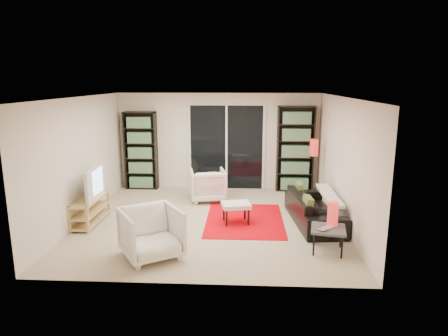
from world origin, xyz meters
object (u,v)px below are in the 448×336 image
Objects in this scene: bookshelf_left at (141,151)px; sofa at (314,209)px; ottoman at (236,206)px; side_table at (328,230)px; armchair_back at (208,185)px; armchair_front at (151,233)px; tv_stand at (90,209)px; floor_lamp at (314,154)px; bookshelf_right at (295,149)px.

sofa is (3.96, -2.34, -0.69)m from bookshelf_left.
side_table is at bearing -39.57° from ottoman.
armchair_back is 1.28× the size of side_table.
armchair_back is 3.11m from armchair_front.
tv_stand is 1.95× the size of side_table.
floor_lamp is (4.54, 1.83, 0.80)m from tv_stand.
armchair_front is 1.39× the size of side_table.
bookshelf_right is 2.39m from armchair_back.
sofa reaches higher than ottoman.
floor_lamp reaches higher than tv_stand.
floor_lamp reaches higher than sofa.
ottoman is (-1.51, -0.09, 0.06)m from sofa.
bookshelf_left is at bearing 137.16° from side_table.
tv_stand is 4.96m from floor_lamp.
side_table is (0.10, -3.67, -0.69)m from bookshelf_right.
armchair_front reaches higher than sofa.
armchair_back is at bearing 46.65° from armchair_front.
armchair_front is at bearing 67.99° from armchair_back.
armchair_front is (-2.78, -1.68, 0.11)m from sofa.
side_table is at bearing -14.56° from tv_stand.
tv_stand is (-4.21, -2.55, -0.79)m from bookshelf_right.
bookshelf_right reaches higher than bookshelf_left.
floor_lamp is (3.00, 3.30, 0.67)m from armchair_front.
floor_lamp is (4.18, -0.72, 0.09)m from bookshelf_left.
bookshelf_left is 2.45× the size of armchair_back.
armchair_back reaches higher than side_table.
armchair_back reaches higher than sofa.
sofa is (0.11, -2.34, -0.76)m from bookshelf_right.
bookshelf_right reaches higher than armchair_back.
ottoman is (1.28, 1.59, -0.05)m from armchair_front.
armchair_front is 1.43× the size of ottoman.
sofa is at bearing -97.82° from floor_lamp.
floor_lamp reaches higher than ottoman.
armchair_back is at bearing 114.94° from ottoman.
armchair_front is at bearing -128.69° from ottoman.
bookshelf_right is at bearing -0.00° from bookshelf_left.
ottoman is at bearing 103.95° from armchair_back.
ottoman is at bearing -44.69° from bookshelf_left.
armchair_front reaches higher than side_table.
floor_lamp is (0.33, -0.72, 0.02)m from bookshelf_right.
bookshelf_right is at bearing 60.03° from ottoman.
ottoman is (0.68, -1.46, -0.02)m from armchair_back.
bookshelf_left is 1.00× the size of sofa.
ottoman is at bearing 2.45° from tv_stand.
sofa is 3.15× the size of side_table.
side_table is at bearing -94.39° from floor_lamp.
tv_stand is 2.13m from armchair_front.
bookshelf_left is 2.11m from armchair_back.
bookshelf_right is 3.47× the size of ottoman.
bookshelf_left is at bearing 170.25° from floor_lamp.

